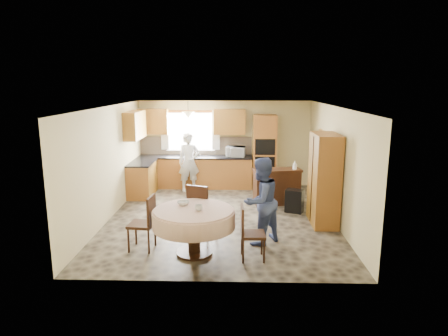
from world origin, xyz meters
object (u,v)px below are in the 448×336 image
object	(u,v)px
person_dining	(261,201)
chair_left	(146,220)
chair_back	(200,208)
chair_right	(248,230)
dining_table	(194,219)
cupboard	(324,179)
oven_tower	(264,152)
sideboard	(277,188)
person_sink	(189,162)

from	to	relation	value
person_dining	chair_left	bearing A→B (deg)	-34.16
chair_back	chair_right	world-z (taller)	chair_back
dining_table	person_dining	bearing A→B (deg)	24.18
dining_table	cupboard	bearing A→B (deg)	32.58
chair_back	person_dining	size ratio (longest dim) A/B	0.65
chair_right	dining_table	bearing A→B (deg)	76.77
oven_tower	cupboard	bearing A→B (deg)	-70.36
sideboard	person_dining	size ratio (longest dim) A/B	0.71
chair_left	chair_back	distance (m)	1.13
sideboard	cupboard	xyz separation A→B (m)	(0.85, -1.41, 0.56)
chair_left	chair_back	xyz separation A→B (m)	(0.93, 0.64, 0.03)
chair_left	chair_right	bearing A→B (deg)	85.34
oven_tower	person_dining	size ratio (longest dim) A/B	1.28
cupboard	chair_left	size ratio (longest dim) A/B	1.93
chair_left	chair_back	size ratio (longest dim) A/B	0.95
dining_table	chair_back	xyz separation A→B (m)	(0.04, 0.82, -0.06)
dining_table	chair_back	size ratio (longest dim) A/B	1.36
person_sink	person_dining	world-z (taller)	person_dining
chair_back	dining_table	bearing A→B (deg)	107.24
oven_tower	cupboard	distance (m)	3.18
oven_tower	chair_left	size ratio (longest dim) A/B	2.09
chair_left	person_sink	world-z (taller)	person_sink
sideboard	chair_right	distance (m)	3.37
cupboard	chair_right	world-z (taller)	cupboard
oven_tower	chair_left	world-z (taller)	oven_tower
oven_tower	person_sink	xyz separation A→B (m)	(-2.13, -0.39, -0.24)
oven_tower	chair_right	world-z (taller)	oven_tower
sideboard	chair_right	size ratio (longest dim) A/B	1.23
oven_tower	dining_table	bearing A→B (deg)	-108.38
sideboard	person_sink	distance (m)	2.66
sideboard	cupboard	size ratio (longest dim) A/B	0.60
person_dining	oven_tower	bearing A→B (deg)	-138.68
chair_back	person_sink	xyz separation A→B (m)	(-0.61, 3.46, 0.23)
chair_left	person_dining	world-z (taller)	person_dining
oven_tower	cupboard	world-z (taller)	oven_tower
person_dining	sideboard	bearing A→B (deg)	-146.38
chair_left	chair_right	world-z (taller)	chair_left
dining_table	oven_tower	bearing A→B (deg)	71.62
person_sink	person_dining	xyz separation A→B (m)	(1.78, -3.74, 0.00)
cupboard	dining_table	distance (m)	3.13
dining_table	person_sink	xyz separation A→B (m)	(-0.57, 4.28, 0.17)
oven_tower	chair_back	size ratio (longest dim) A/B	1.98
person_sink	chair_right	bearing A→B (deg)	-88.13
oven_tower	chair_back	bearing A→B (deg)	-111.51
chair_left	dining_table	bearing A→B (deg)	84.87
chair_back	person_sink	distance (m)	3.52
sideboard	chair_back	distance (m)	2.86
person_sink	chair_left	bearing A→B (deg)	-111.54
cupboard	dining_table	xyz separation A→B (m)	(-2.62, -1.68, -0.33)
oven_tower	person_dining	bearing A→B (deg)	-94.84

